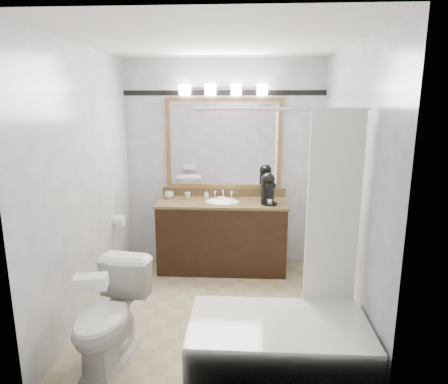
{
  "coord_description": "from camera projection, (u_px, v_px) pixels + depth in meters",
  "views": [
    {
      "loc": [
        0.28,
        -3.54,
        2.01
      ],
      "look_at": [
        0.06,
        0.35,
        1.12
      ],
      "focal_mm": 32.0,
      "sensor_mm": 36.0,
      "label": 1
    }
  ],
  "objects": [
    {
      "name": "tp_roll",
      "position": [
        119.0,
        221.0,
        4.46
      ],
      "size": [
        0.11,
        0.12,
        0.12
      ],
      "primitive_type": "cylinder",
      "rotation": [
        0.0,
        1.57,
        0.0
      ],
      "color": "white",
      "rests_on": "room"
    },
    {
      "name": "mirror",
      "position": [
        224.0,
        144.0,
        4.82
      ],
      "size": [
        1.4,
        0.04,
        1.1
      ],
      "color": "olive",
      "rests_on": "room"
    },
    {
      "name": "accent_stripe",
      "position": [
        224.0,
        93.0,
        4.7
      ],
      "size": [
        2.4,
        0.01,
        0.06
      ],
      "primitive_type": "cube",
      "color": "black",
      "rests_on": "room"
    },
    {
      "name": "bathtub",
      "position": [
        281.0,
        341.0,
        2.94
      ],
      "size": [
        1.3,
        0.75,
        1.96
      ],
      "color": "white",
      "rests_on": "ground"
    },
    {
      "name": "vanity_light_bar",
      "position": [
        223.0,
        90.0,
        4.63
      ],
      "size": [
        1.02,
        0.14,
        0.12
      ],
      "color": "silver",
      "rests_on": "room"
    },
    {
      "name": "cup_left",
      "position": [
        169.0,
        195.0,
        4.84
      ],
      "size": [
        0.13,
        0.13,
        0.08
      ],
      "primitive_type": "imported",
      "rotation": [
        0.0,
        0.0,
        0.38
      ],
      "color": "white",
      "rests_on": "vanity"
    },
    {
      "name": "tissue_box",
      "position": [
        91.0,
        282.0,
        2.68
      ],
      "size": [
        0.24,
        0.16,
        0.09
      ],
      "primitive_type": "cube",
      "rotation": [
        0.0,
        0.0,
        0.18
      ],
      "color": "white",
      "rests_on": "toilet"
    },
    {
      "name": "coffee_maker",
      "position": [
        268.0,
        188.0,
        4.58
      ],
      "size": [
        0.19,
        0.23,
        0.36
      ],
      "rotation": [
        0.0,
        0.0,
        0.26
      ],
      "color": "black",
      "rests_on": "vanity"
    },
    {
      "name": "soap_bar",
      "position": [
        221.0,
        198.0,
        4.82
      ],
      "size": [
        0.09,
        0.07,
        0.03
      ],
      "primitive_type": "cube",
      "rotation": [
        0.0,
        0.0,
        0.14
      ],
      "color": "beige",
      "rests_on": "vanity"
    },
    {
      "name": "cup_right",
      "position": [
        188.0,
        195.0,
        4.87
      ],
      "size": [
        0.07,
        0.07,
        0.07
      ],
      "primitive_type": "imported",
      "rotation": [
        0.0,
        0.0,
        -0.03
      ],
      "color": "white",
      "rests_on": "vanity"
    },
    {
      "name": "room",
      "position": [
        215.0,
        186.0,
        3.63
      ],
      "size": [
        2.42,
        2.62,
        2.52
      ],
      "color": "tan",
      "rests_on": "ground"
    },
    {
      "name": "vanity",
      "position": [
        222.0,
        234.0,
        4.8
      ],
      "size": [
        1.53,
        0.58,
        0.97
      ],
      "color": "black",
      "rests_on": "ground"
    },
    {
      "name": "toilet",
      "position": [
        110.0,
        317.0,
        3.06
      ],
      "size": [
        0.55,
        0.82,
        0.78
      ],
      "primitive_type": "imported",
      "rotation": [
        0.0,
        0.0,
        -0.15
      ],
      "color": "white",
      "rests_on": "ground"
    },
    {
      "name": "soap_bottle_a",
      "position": [
        206.0,
        194.0,
        4.84
      ],
      "size": [
        0.06,
        0.06,
        0.1
      ],
      "primitive_type": "imported",
      "rotation": [
        0.0,
        0.0,
        0.31
      ],
      "color": "white",
      "rests_on": "vanity"
    }
  ]
}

